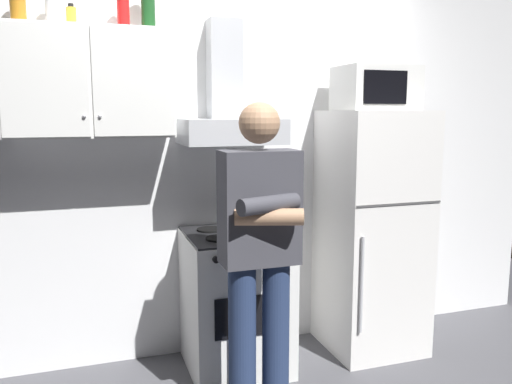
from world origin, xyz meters
name	(u,v)px	position (x,y,z in m)	size (l,w,h in m)	color
ground_plane	(256,384)	(0.00, 0.00, 0.00)	(7.00, 7.00, 0.00)	#4C4C51
back_wall_tiled	(227,149)	(0.00, 0.60, 1.35)	(4.80, 0.10, 2.70)	white
upper_cabinet	(90,83)	(-0.85, 0.37, 1.75)	(0.90, 0.37, 0.60)	white
stove_oven	(236,301)	(-0.05, 0.25, 0.43)	(0.60, 0.62, 0.87)	white
range_hood	(229,111)	(-0.05, 0.38, 1.60)	(0.60, 0.44, 0.75)	#B7BABF
refrigerator	(372,232)	(0.90, 0.25, 0.80)	(0.60, 0.62, 1.60)	white
microwave	(375,88)	(0.90, 0.27, 1.74)	(0.48, 0.37, 0.28)	silver
person_standing	(260,253)	(-0.10, -0.36, 0.90)	(0.38, 0.33, 1.64)	navy
cooking_pot	(262,225)	(0.08, 0.13, 0.93)	(0.29, 0.19, 0.11)	#B7BABF
bottle_soda_red	(123,6)	(-0.65, 0.40, 2.18)	(0.07, 0.07, 0.27)	red
bottle_spice_jar	(71,17)	(-0.93, 0.39, 2.10)	(0.05, 0.05, 0.12)	gold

